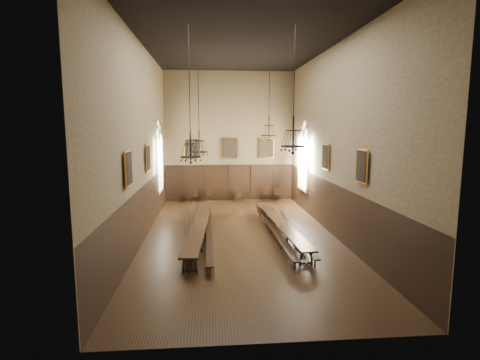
{
  "coord_description": "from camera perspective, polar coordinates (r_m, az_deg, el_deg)",
  "views": [
    {
      "loc": [
        -1.47,
        -17.3,
        5.19
      ],
      "look_at": [
        0.12,
        1.5,
        2.5
      ],
      "focal_mm": 28.0,
      "sensor_mm": 36.0,
      "label": 1
    }
  ],
  "objects": [
    {
      "name": "wall_back",
      "position": [
        26.36,
        -1.64,
        6.61
      ],
      "size": [
        9.0,
        0.02,
        9.0
      ],
      "primitive_type": "cube",
      "color": "#8C7756",
      "rests_on": "ground"
    },
    {
      "name": "chair_6",
      "position": [
        26.67,
        3.97,
        -2.49
      ],
      "size": [
        0.48,
        0.48,
        0.97
      ],
      "rotation": [
        0.0,
        0.0,
        -0.12
      ],
      "color": "black",
      "rests_on": "floor"
    },
    {
      "name": "bench_right_inner",
      "position": [
        18.39,
        4.87,
        -7.39
      ],
      "size": [
        0.45,
        9.97,
        0.45
      ],
      "rotation": [
        0.0,
        0.0,
        0.02
      ],
      "color": "black",
      "rests_on": "floor"
    },
    {
      "name": "floor",
      "position": [
        18.13,
        0.03,
        -8.56
      ],
      "size": [
        9.0,
        18.0,
        0.02
      ],
      "primitive_type": "cube",
      "color": "black",
      "rests_on": "ground"
    },
    {
      "name": "portrait_back_1",
      "position": [
        26.27,
        -1.61,
        4.86
      ],
      "size": [
        1.1,
        0.12,
        1.4
      ],
      "color": "gold",
      "rests_on": "wall_back"
    },
    {
      "name": "portrait_right_1",
      "position": [
        15.07,
        18.07,
        2.03
      ],
      "size": [
        0.12,
        1.0,
        1.3
      ],
      "color": "gold",
      "rests_on": "wall_right"
    },
    {
      "name": "chair_4",
      "position": [
        26.35,
        -0.29,
        -2.64
      ],
      "size": [
        0.42,
        0.42,
        0.92
      ],
      "rotation": [
        0.0,
        0.0,
        0.03
      ],
      "color": "black",
      "rests_on": "floor"
    },
    {
      "name": "wainscot_panelling",
      "position": [
        17.81,
        0.03,
        -4.67
      ],
      "size": [
        9.0,
        18.0,
        2.5
      ],
      "primitive_type": null,
      "color": "black",
      "rests_on": "floor"
    },
    {
      "name": "wall_left",
      "position": [
        17.58,
        -14.85,
        5.59
      ],
      "size": [
        0.02,
        18.0,
        9.0
      ],
      "primitive_type": "cube",
      "color": "#8C7756",
      "rests_on": "ground"
    },
    {
      "name": "portrait_back_2",
      "position": [
        26.54,
        4.02,
        4.87
      ],
      "size": [
        1.1,
        0.12,
        1.4
      ],
      "color": "gold",
      "rests_on": "wall_back"
    },
    {
      "name": "ceiling",
      "position": [
        17.78,
        0.03,
        20.52
      ],
      "size": [
        9.0,
        18.0,
        0.02
      ],
      "primitive_type": "cube",
      "color": "black",
      "rests_on": "ground"
    },
    {
      "name": "window_right",
      "position": [
        23.62,
        9.67,
        3.65
      ],
      "size": [
        0.2,
        2.2,
        4.6
      ],
      "primitive_type": null,
      "color": "white",
      "rests_on": "wall_right"
    },
    {
      "name": "table_right",
      "position": [
        18.27,
        6.12,
        -7.29
      ],
      "size": [
        1.11,
        9.04,
        0.7
      ],
      "rotation": [
        0.0,
        0.0,
        0.05
      ],
      "color": "black",
      "rests_on": "floor"
    },
    {
      "name": "chandelier_front_right",
      "position": [
        14.78,
        8.09,
        6.22
      ],
      "size": [
        0.95,
        0.95,
        4.73
      ],
      "color": "black",
      "rests_on": "ceiling"
    },
    {
      "name": "portrait_left_0",
      "position": [
        18.59,
        -13.83,
        3.28
      ],
      "size": [
        0.12,
        1.0,
        1.3
      ],
      "color": "gold",
      "rests_on": "wall_left"
    },
    {
      "name": "window_left",
      "position": [
        23.06,
        -12.2,
        3.48
      ],
      "size": [
        0.2,
        2.2,
        4.6
      ],
      "primitive_type": null,
      "color": "white",
      "rests_on": "wall_left"
    },
    {
      "name": "chair_1",
      "position": [
        26.27,
        -6.96,
        -2.75
      ],
      "size": [
        0.48,
        0.48,
        0.89
      ],
      "rotation": [
        0.0,
        0.0,
        -0.28
      ],
      "color": "black",
      "rests_on": "floor"
    },
    {
      "name": "wall_right",
      "position": [
        18.32,
        14.3,
        5.7
      ],
      "size": [
        0.02,
        18.0,
        9.0
      ],
      "primitive_type": "cube",
      "color": "#8C7756",
      "rests_on": "ground"
    },
    {
      "name": "chair_2",
      "position": [
        26.26,
        -4.62,
        -2.68
      ],
      "size": [
        0.45,
        0.45,
        0.95
      ],
      "rotation": [
        0.0,
        0.0,
        0.08
      ],
      "color": "black",
      "rests_on": "floor"
    },
    {
      "name": "portrait_right_0",
      "position": [
        19.27,
        12.89,
        3.47
      ],
      "size": [
        0.12,
        1.0,
        1.3
      ],
      "color": "gold",
      "rests_on": "wall_right"
    },
    {
      "name": "bench_right_outer",
      "position": [
        18.38,
        8.35,
        -7.54
      ],
      "size": [
        0.7,
        9.02,
        0.41
      ],
      "rotation": [
        0.0,
        0.0,
        -0.05
      ],
      "color": "black",
      "rests_on": "floor"
    },
    {
      "name": "chandelier_back_right",
      "position": [
        20.43,
        4.42,
        7.61
      ],
      "size": [
        0.84,
        0.84,
        4.42
      ],
      "color": "black",
      "rests_on": "ceiling"
    },
    {
      "name": "chandelier_back_left",
      "position": [
        19.88,
        -6.24,
        5.23
      ],
      "size": [
        0.9,
        0.9,
        5.28
      ],
      "color": "black",
      "rests_on": "ceiling"
    },
    {
      "name": "bench_left_outer",
      "position": [
        18.26,
        -8.1,
        -7.63
      ],
      "size": [
        0.74,
        9.12,
        0.41
      ],
      "rotation": [
        0.0,
        0.0,
        0.05
      ],
      "color": "black",
      "rests_on": "floor"
    },
    {
      "name": "portrait_back_0",
      "position": [
        26.25,
        -7.31,
        4.79
      ],
      "size": [
        1.1,
        0.12,
        1.4
      ],
      "color": "gold",
      "rests_on": "wall_back"
    },
    {
      "name": "chair_0",
      "position": [
        26.41,
        -9.0,
        -2.71
      ],
      "size": [
        0.49,
        0.49,
        0.92
      ],
      "rotation": [
        0.0,
        0.0,
        -0.23
      ],
      "color": "black",
      "rests_on": "floor"
    },
    {
      "name": "table_left",
      "position": [
        17.84,
        -6.06,
        -7.58
      ],
      "size": [
        1.32,
        9.75,
        0.76
      ],
      "rotation": [
        0.0,
        0.0,
        -0.07
      ],
      "color": "black",
      "rests_on": "floor"
    },
    {
      "name": "wall_front",
      "position": [
        8.45,
        5.22,
        3.39
      ],
      "size": [
        9.0,
        0.02,
        9.0
      ],
      "primitive_type": "cube",
      "color": "#8C7756",
      "rests_on": "ground"
    },
    {
      "name": "chandelier_front_left",
      "position": [
        14.82,
        -7.55,
        4.89
      ],
      "size": [
        0.8,
        0.8,
        5.13
      ],
      "color": "black",
      "rests_on": "ceiling"
    },
    {
      "name": "portrait_left_1",
      "position": [
        14.18,
        -16.64,
        1.74
      ],
      "size": [
        0.12,
        1.0,
        1.3
      ],
      "color": "gold",
      "rests_on": "wall_left"
    },
    {
      "name": "bench_left_inner",
      "position": [
        17.79,
        -4.76,
        -7.96
      ],
      "size": [
        0.34,
        9.56,
        0.43
      ],
      "rotation": [
        0.0,
        0.0,
        0.01
      ],
      "color": "black",
      "rests_on": "floor"
    },
    {
      "name": "chair_7",
      "position": [
        26.72,
        5.72,
        -2.53
      ],
      "size": [
        0.51,
        0.51,
        0.91
      ],
      "rotation": [
        0.0,
        0.0,
        0.32
      ],
      "color": "black",
      "rests_on": "floor"
    }
  ]
}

